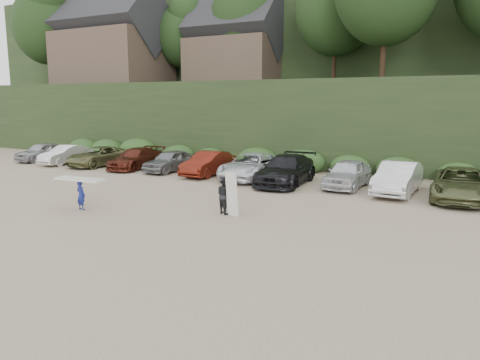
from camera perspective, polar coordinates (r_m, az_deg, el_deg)
The scene contains 5 objects.
ground at distance 17.36m, azimuth -3.64°, elevation -5.82°, with size 120.00×120.00×0.00m, color tan.
hillside_backdrop at distance 51.35m, azimuth 18.55°, elevation 16.64°, with size 90.00×41.50×28.00m.
parked_cars at distance 26.59m, azimuth 4.97°, elevation 1.27°, with size 39.66×6.34×1.62m.
child_surfer at distance 21.03m, azimuth -18.87°, elevation -0.96°, with size 2.32×0.76×1.38m.
adult_surfer at distance 19.22m, azimuth -1.80°, elevation -1.87°, with size 1.23×0.87×1.82m.
Camera 1 is at (8.85, -14.18, 4.66)m, focal length 35.00 mm.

